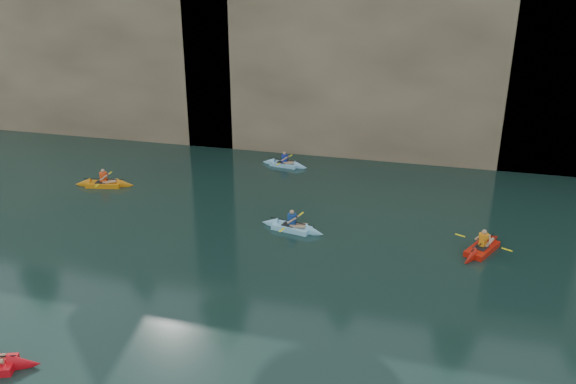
# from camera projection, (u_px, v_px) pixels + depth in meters

# --- Properties ---
(cliff) EXTENTS (70.00, 16.00, 12.00)m
(cliff) POSITION_uv_depth(u_px,v_px,m) (366.00, 42.00, 39.71)
(cliff) COLOR tan
(cliff) RESTS_ON ground
(cliff_slab_west) EXTENTS (26.00, 2.40, 10.56)m
(cliff_slab_west) POSITION_uv_depth(u_px,v_px,m) (58.00, 55.00, 38.35)
(cliff_slab_west) COLOR #A18261
(cliff_slab_west) RESTS_ON ground
(cliff_slab_center) EXTENTS (24.00, 2.40, 11.40)m
(cliff_slab_center) POSITION_uv_depth(u_px,v_px,m) (381.00, 61.00, 32.66)
(cliff_slab_center) COLOR #A18261
(cliff_slab_center) RESTS_ON ground
(sea_cave_west) EXTENTS (4.50, 1.00, 4.00)m
(sea_cave_west) POSITION_uv_depth(u_px,v_px,m) (84.00, 106.00, 38.44)
(sea_cave_west) COLOR black
(sea_cave_west) RESTS_ON ground
(sea_cave_center) EXTENTS (3.50, 1.00, 3.20)m
(sea_cave_center) POSITION_uv_depth(u_px,v_px,m) (280.00, 126.00, 35.05)
(sea_cave_center) COLOR black
(sea_cave_center) RESTS_ON ground
(sea_cave_east) EXTENTS (5.00, 1.00, 4.50)m
(sea_cave_east) POSITION_uv_depth(u_px,v_px,m) (520.00, 131.00, 31.30)
(sea_cave_east) COLOR black
(sea_cave_east) RESTS_ON ground
(kayaker_orange) EXTENTS (3.21, 2.32, 1.19)m
(kayaker_orange) POSITION_uv_depth(u_px,v_px,m) (104.00, 184.00, 29.42)
(kayaker_orange) COLOR orange
(kayaker_orange) RESTS_ON ground
(kayaker_ltblue_near) EXTENTS (3.05, 2.29, 1.17)m
(kayaker_ltblue_near) POSITION_uv_depth(u_px,v_px,m) (292.00, 227.00, 24.33)
(kayaker_ltblue_near) COLOR #93D8F6
(kayaker_ltblue_near) RESTS_ON ground
(kayaker_red_far) EXTENTS (2.15, 3.23, 1.19)m
(kayaker_red_far) POSITION_uv_depth(u_px,v_px,m) (482.00, 248.00, 22.43)
(kayaker_red_far) COLOR red
(kayaker_red_far) RESTS_ON ground
(kayaker_ltblue_mid) EXTENTS (2.91, 2.15, 1.08)m
(kayaker_ltblue_mid) POSITION_uv_depth(u_px,v_px,m) (285.00, 164.00, 32.58)
(kayaker_ltblue_mid) COLOR #8DCAEC
(kayaker_ltblue_mid) RESTS_ON ground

